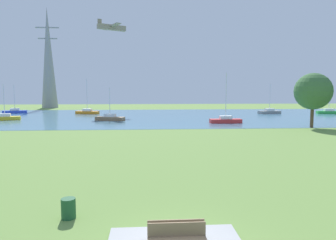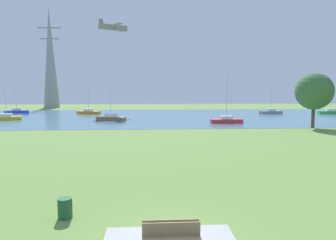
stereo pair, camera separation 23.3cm
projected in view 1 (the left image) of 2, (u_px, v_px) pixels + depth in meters
The scene contains 14 objects.
ground_plane at pixel (156, 139), 31.46m from camera, with size 160.00×160.00×0.00m, color olive.
bench_facing_water at pixel (175, 233), 9.84m from camera, with size 1.80×0.48×0.89m.
litter_bin at pixel (68, 208), 12.08m from camera, with size 0.56×0.56×0.80m, color #1E512D.
water_surface at pixel (151, 116), 59.26m from camera, with size 140.00×40.00×0.02m, color teal.
sailboat_yellow at pixel (5, 118), 51.41m from camera, with size 5.03×2.87×5.95m.
sailboat_orange at pixel (87, 112), 64.85m from camera, with size 5.02×2.62×7.35m.
sailboat_red at pixel (226, 120), 47.02m from camera, with size 4.81×1.53×7.60m.
sailboat_blue at pixel (15, 111), 66.77m from camera, with size 5.03×2.90×6.16m.
sailboat_green at pixel (329, 112), 65.26m from camera, with size 4.99×2.32×6.90m.
sailboat_brown at pixel (110, 118), 50.81m from camera, with size 5.03×2.93×5.46m.
sailboat_gray at pixel (269, 112), 65.54m from camera, with size 5.00×2.38×6.36m.
tree_west_far at pixel (313, 91), 40.94m from camera, with size 4.88×4.88×7.31m.
electricity_pylon at pixel (48, 58), 86.47m from camera, with size 6.40×4.40×28.01m.
light_aircraft at pixel (111, 27), 67.71m from camera, with size 6.19×7.97×2.10m.
Camera 1 is at (-0.89, -9.13, 5.04)m, focal length 32.88 mm.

